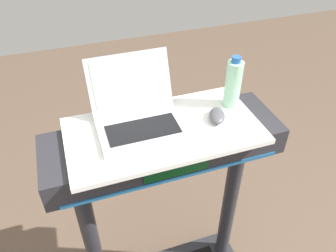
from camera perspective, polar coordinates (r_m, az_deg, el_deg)
desk_board at (r=1.24m, az=-0.75°, el=-0.80°), size 0.71×0.37×0.02m
laptop at (r=1.23m, az=-5.13°, el=2.21°), size 0.31×0.30×0.22m
computer_mouse at (r=1.28m, az=8.30°, el=1.75°), size 0.10×0.12×0.03m
water_bottle at (r=1.32m, az=10.95°, el=7.08°), size 0.06×0.06×0.21m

